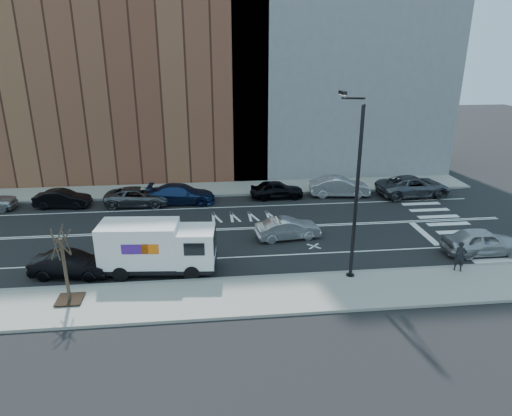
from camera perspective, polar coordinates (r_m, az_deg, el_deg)
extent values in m
plane|color=black|center=(30.43, -5.27, -2.72)|extent=(120.00, 120.00, 0.00)
cube|color=gray|center=(22.51, -4.78, -11.14)|extent=(44.00, 3.60, 0.15)
cube|color=gray|center=(38.68, -5.55, 2.38)|extent=(44.00, 3.60, 0.15)
cube|color=gray|center=(24.07, -4.91, -8.92)|extent=(44.00, 0.25, 0.17)
cube|color=gray|center=(36.96, -5.51, 1.56)|extent=(44.00, 0.25, 0.17)
cube|color=brown|center=(44.39, -17.14, 18.23)|extent=(26.00, 10.00, 22.00)
cube|color=slate|center=(45.41, 10.15, 21.31)|extent=(20.00, 10.00, 26.00)
cylinder|color=black|center=(23.07, 12.44, 1.34)|extent=(0.18, 0.18, 9.00)
cylinder|color=black|center=(24.79, 11.69, -8.34)|extent=(0.44, 0.44, 0.20)
sphere|color=black|center=(22.10, 13.30, 12.35)|extent=(0.20, 0.20, 0.20)
cylinder|color=black|center=(23.68, 11.98, 13.28)|extent=(0.11, 3.49, 0.48)
cube|color=black|center=(25.29, 10.81, 13.98)|extent=(0.25, 0.80, 0.18)
cube|color=#FFF2CC|center=(25.30, 10.79, 13.76)|extent=(0.18, 0.55, 0.03)
cube|color=black|center=(23.76, -22.24, -10.49)|extent=(1.20, 1.20, 0.04)
cylinder|color=#382B1E|center=(23.06, -22.73, -7.22)|extent=(0.16, 0.16, 3.20)
cylinder|color=#382B1E|center=(22.42, -22.59, -4.02)|extent=(0.06, 0.80, 1.44)
cylinder|color=#382B1E|center=(22.68, -22.85, -3.78)|extent=(0.81, 0.31, 1.19)
cylinder|color=#382B1E|center=(22.69, -23.59, -3.89)|extent=(0.58, 0.76, 1.50)
cylinder|color=#382B1E|center=(22.43, -23.80, -4.19)|extent=(0.47, 0.61, 1.37)
cylinder|color=#382B1E|center=(22.27, -23.18, -4.27)|extent=(0.72, 0.29, 1.13)
cube|color=black|center=(25.31, -12.18, -6.91)|extent=(6.16, 2.53, 0.29)
cube|color=white|center=(24.54, -7.45, -4.73)|extent=(2.10, 2.24, 1.94)
cube|color=black|center=(24.33, -5.16, -4.11)|extent=(0.21, 1.79, 0.92)
cube|color=black|center=(23.46, -7.74, -5.16)|extent=(1.07, 0.13, 0.68)
cube|color=black|center=(25.38, -7.25, -3.14)|extent=(1.07, 0.13, 0.68)
cube|color=black|center=(24.87, -5.16, -6.76)|extent=(0.31, 1.94, 0.34)
cube|color=white|center=(24.96, -14.36, -4.29)|extent=(4.23, 2.46, 2.23)
cube|color=#47198C|center=(23.94, -14.94, -5.03)|extent=(1.35, 0.13, 0.53)
cube|color=orange|center=(23.77, -13.12, -5.05)|extent=(0.87, 0.09, 0.53)
cube|color=#47198C|center=(25.87, -13.89, -3.01)|extent=(1.35, 0.13, 0.53)
cube|color=orange|center=(25.72, -12.20, -3.02)|extent=(0.87, 0.09, 0.53)
cylinder|color=black|center=(24.18, -8.03, -8.05)|extent=(0.83, 0.34, 0.81)
cylinder|color=black|center=(25.89, -7.56, -6.04)|extent=(0.83, 0.34, 0.81)
cylinder|color=black|center=(24.88, -16.56, -7.89)|extent=(0.83, 0.34, 0.81)
cylinder|color=black|center=(26.55, -15.53, -5.96)|extent=(0.83, 0.34, 0.81)
imported|color=black|center=(37.16, -23.03, 1.06)|extent=(4.17, 1.75, 1.34)
imported|color=#4F5157|center=(35.79, -14.49, 1.40)|extent=(5.07, 2.53, 1.38)
imported|color=navy|center=(35.57, -9.30, 1.76)|extent=(5.26, 2.51, 1.48)
imported|color=black|center=(36.28, 2.61, 2.32)|extent=(4.23, 1.78, 1.43)
imported|color=#B9B9BE|center=(37.36, 10.38, 2.65)|extent=(4.90, 2.09, 1.57)
imported|color=#4B4D53|center=(38.89, 19.07, 2.59)|extent=(6.06, 3.15, 1.63)
imported|color=#ABABB0|center=(28.81, 4.00, -2.58)|extent=(4.20, 1.93, 1.33)
imported|color=black|center=(26.10, -22.18, -6.58)|extent=(4.23, 1.93, 1.35)
imported|color=#B2B2B7|center=(29.74, 26.42, -3.77)|extent=(4.55, 1.84, 1.55)
imported|color=black|center=(26.71, 24.14, -5.55)|extent=(0.71, 0.60, 1.65)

